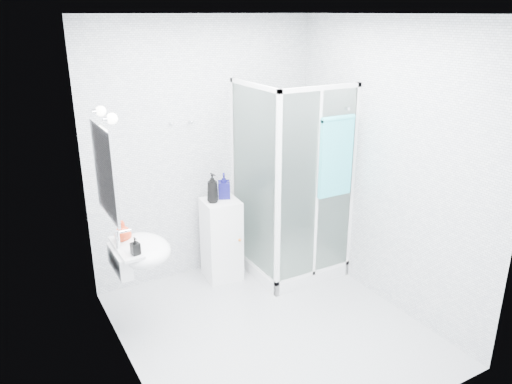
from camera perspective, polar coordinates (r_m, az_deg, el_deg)
room at (r=3.94m, az=1.89°, el=0.42°), size 2.40×2.60×2.60m
shower_enclosure at (r=5.19m, az=3.67°, el=-4.78°), size 0.90×0.95×2.00m
wall_basin at (r=4.16m, az=-13.29°, el=-6.60°), size 0.46×0.56×0.35m
mirror at (r=3.86m, az=-16.94°, el=2.23°), size 0.02×0.60×0.70m
vanity_lights at (r=3.77m, az=-16.84°, el=8.45°), size 0.10×0.40×0.08m
wall_hooks at (r=4.84m, az=-8.52°, el=7.83°), size 0.23×0.06×0.03m
storage_cabinet at (r=5.13m, az=-3.95°, el=-5.41°), size 0.38×0.39×0.85m
hand_towel at (r=4.72m, az=9.15°, el=4.22°), size 0.36×0.05×0.77m
shampoo_bottle_a at (r=4.88m, az=-5.00°, el=0.46°), size 0.13×0.13×0.30m
shampoo_bottle_b at (r=4.99m, az=-3.68°, el=0.72°), size 0.15×0.16×0.26m
soap_dispenser_orange at (r=4.16m, az=-14.98°, el=-4.35°), size 0.18×0.18×0.18m
soap_dispenser_black at (r=3.93m, az=-13.64°, el=-6.03°), size 0.07×0.07×0.14m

